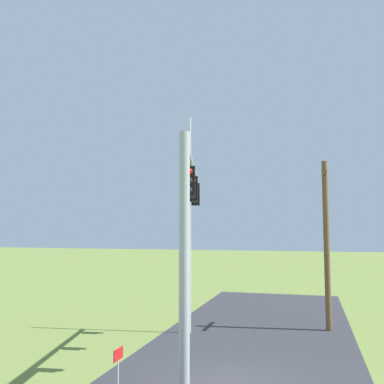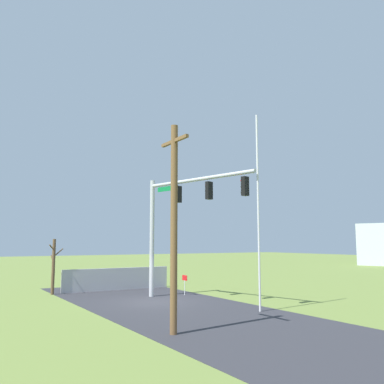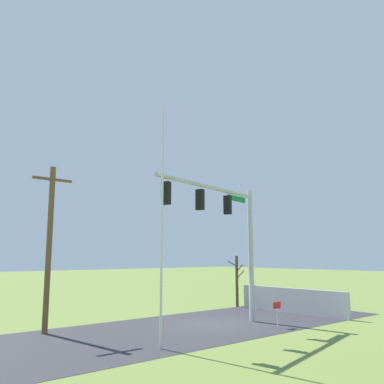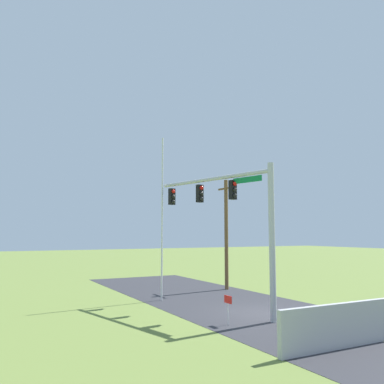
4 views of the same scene
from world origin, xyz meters
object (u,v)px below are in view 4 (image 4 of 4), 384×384
signal_mast (233,209)px  utility_pole (226,232)px  flagpole (162,218)px  open_sign (228,303)px

signal_mast → utility_pole: bearing=149.4°
signal_mast → flagpole: bearing=-164.2°
signal_mast → open_sign: size_ratio=6.45×
signal_mast → open_sign: (1.82, -1.52, -4.18)m
signal_mast → open_sign: signal_mast is taller
flagpole → utility_pole: bearing=109.9°
utility_pole → open_sign: (9.22, -5.89, -3.08)m
flagpole → open_sign: (7.09, -0.02, -3.89)m
utility_pole → open_sign: bearing=-32.6°
flagpole → open_sign: flagpole is taller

